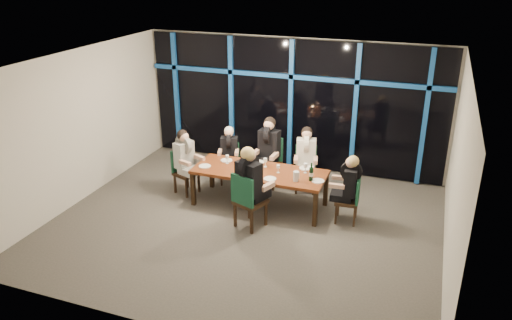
# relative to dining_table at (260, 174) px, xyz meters

# --- Properties ---
(room) EXTENTS (7.04, 7.00, 3.02)m
(room) POSITION_rel_dining_table_xyz_m (0.00, -0.80, 1.34)
(room) COLOR #58534D
(room) RESTS_ON ground
(window_wall) EXTENTS (6.86, 0.43, 2.94)m
(window_wall) POSITION_rel_dining_table_xyz_m (0.01, 2.13, 0.87)
(window_wall) COLOR black
(window_wall) RESTS_ON ground
(dining_table) EXTENTS (2.60, 1.00, 0.75)m
(dining_table) POSITION_rel_dining_table_xyz_m (0.00, 0.00, 0.00)
(dining_table) COLOR brown
(dining_table) RESTS_ON ground
(chair_far_left) EXTENTS (0.51, 0.51, 0.87)m
(chair_far_left) POSITION_rel_dining_table_xyz_m (-0.99, 0.85, -0.19)
(chair_far_left) COLOR black
(chair_far_left) RESTS_ON ground
(chair_far_mid) EXTENTS (0.51, 0.51, 1.04)m
(chair_far_mid) POSITION_rel_dining_table_xyz_m (-0.13, 1.03, -0.10)
(chair_far_mid) COLOR black
(chair_far_mid) RESTS_ON ground
(chair_far_right) EXTENTS (0.54, 0.54, 0.96)m
(chair_far_right) POSITION_rel_dining_table_xyz_m (0.66, 1.03, -0.15)
(chair_far_right) COLOR black
(chair_far_right) RESTS_ON ground
(chair_end_left) EXTENTS (0.56, 0.56, 0.94)m
(chair_end_left) POSITION_rel_dining_table_xyz_m (-1.70, 0.04, -0.16)
(chair_end_left) COLOR black
(chair_end_left) RESTS_ON ground
(chair_end_right) EXTENTS (0.45, 0.45, 0.90)m
(chair_end_right) POSITION_rel_dining_table_xyz_m (1.83, -0.05, -0.18)
(chair_end_right) COLOR black
(chair_end_right) RESTS_ON ground
(chair_near_mid) EXTENTS (0.64, 0.64, 1.07)m
(chair_near_mid) POSITION_rel_dining_table_xyz_m (0.09, -0.93, -0.08)
(chair_near_mid) COLOR black
(chair_near_mid) RESTS_ON ground
(diner_far_left) EXTENTS (0.51, 0.59, 0.85)m
(diner_far_left) POSITION_rel_dining_table_xyz_m (-0.97, 0.78, 0.15)
(diner_far_left) COLOR black
(diner_far_left) RESTS_ON ground
(diner_far_mid) EXTENTS (0.53, 0.66, 1.02)m
(diner_far_mid) POSITION_rel_dining_table_xyz_m (-0.13, 0.94, 0.31)
(diner_far_mid) COLOR black
(diner_far_mid) RESTS_ON ground
(diner_far_right) EXTENTS (0.54, 0.64, 0.94)m
(diner_far_right) POSITION_rel_dining_table_xyz_m (0.68, 0.95, 0.24)
(diner_far_right) COLOR silver
(diner_far_right) RESTS_ON ground
(diner_end_left) EXTENTS (0.64, 0.57, 0.92)m
(diner_end_left) POSITION_rel_dining_table_xyz_m (-1.62, 0.01, 0.22)
(diner_end_left) COLOR black
(diner_end_left) RESTS_ON ground
(diner_end_right) EXTENTS (0.58, 0.47, 0.88)m
(diner_end_right) POSITION_rel_dining_table_xyz_m (1.75, -0.06, 0.18)
(diner_end_right) COLOR black
(diner_end_right) RESTS_ON ground
(diner_near_mid) EXTENTS (0.65, 0.73, 1.05)m
(diner_near_mid) POSITION_rel_dining_table_xyz_m (0.12, -0.84, 0.34)
(diner_near_mid) COLOR black
(diner_near_mid) RESTS_ON ground
(plate_far_left) EXTENTS (0.24, 0.24, 0.01)m
(plate_far_left) POSITION_rel_dining_table_xyz_m (-0.80, 0.24, 0.08)
(plate_far_left) COLOR white
(plate_far_left) RESTS_ON dining_table
(plate_far_mid) EXTENTS (0.24, 0.24, 0.01)m
(plate_far_mid) POSITION_rel_dining_table_xyz_m (-0.16, 0.38, 0.08)
(plate_far_mid) COLOR white
(plate_far_mid) RESTS_ON dining_table
(plate_far_right) EXTENTS (0.24, 0.24, 0.01)m
(plate_far_right) POSITION_rel_dining_table_xyz_m (0.81, 0.40, 0.08)
(plate_far_right) COLOR white
(plate_far_right) RESTS_ON dining_table
(plate_end_left) EXTENTS (0.24, 0.24, 0.01)m
(plate_end_left) POSITION_rel_dining_table_xyz_m (-1.09, -0.18, 0.08)
(plate_end_left) COLOR white
(plate_end_left) RESTS_ON dining_table
(plate_end_right) EXTENTS (0.24, 0.24, 0.01)m
(plate_end_right) POSITION_rel_dining_table_xyz_m (1.19, -0.10, 0.08)
(plate_end_right) COLOR white
(plate_end_right) RESTS_ON dining_table
(plate_near_mid) EXTENTS (0.24, 0.24, 0.01)m
(plate_near_mid) POSITION_rel_dining_table_xyz_m (0.32, -0.32, 0.08)
(plate_near_mid) COLOR white
(plate_near_mid) RESTS_ON dining_table
(wine_bottle) EXTENTS (0.08, 0.08, 0.35)m
(wine_bottle) POSITION_rel_dining_table_xyz_m (1.06, -0.11, 0.20)
(wine_bottle) COLOR black
(wine_bottle) RESTS_ON dining_table
(water_pitcher) EXTENTS (0.12, 0.11, 0.19)m
(water_pitcher) POSITION_rel_dining_table_xyz_m (0.80, -0.22, 0.16)
(water_pitcher) COLOR silver
(water_pitcher) RESTS_ON dining_table
(tea_light) EXTENTS (0.05, 0.05, 0.03)m
(tea_light) POSITION_rel_dining_table_xyz_m (-0.06, -0.25, 0.08)
(tea_light) COLOR #FFAD4C
(tea_light) RESTS_ON dining_table
(wine_glass_a) EXTENTS (0.07, 0.07, 0.17)m
(wine_glass_a) POSITION_rel_dining_table_xyz_m (-0.20, -0.01, 0.19)
(wine_glass_a) COLOR silver
(wine_glass_a) RESTS_ON dining_table
(wine_glass_b) EXTENTS (0.07, 0.07, 0.18)m
(wine_glass_b) POSITION_rel_dining_table_xyz_m (0.05, 0.21, 0.20)
(wine_glass_b) COLOR white
(wine_glass_b) RESTS_ON dining_table
(wine_glass_c) EXTENTS (0.06, 0.06, 0.16)m
(wine_glass_c) POSITION_rel_dining_table_xyz_m (0.37, 0.03, 0.18)
(wine_glass_c) COLOR silver
(wine_glass_c) RESTS_ON dining_table
(wine_glass_d) EXTENTS (0.07, 0.07, 0.18)m
(wine_glass_d) POSITION_rel_dining_table_xyz_m (-0.73, 0.11, 0.20)
(wine_glass_d) COLOR silver
(wine_glass_d) RESTS_ON dining_table
(wine_glass_e) EXTENTS (0.07, 0.07, 0.19)m
(wine_glass_e) POSITION_rel_dining_table_xyz_m (0.86, 0.20, 0.21)
(wine_glass_e) COLOR silver
(wine_glass_e) RESTS_ON dining_table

